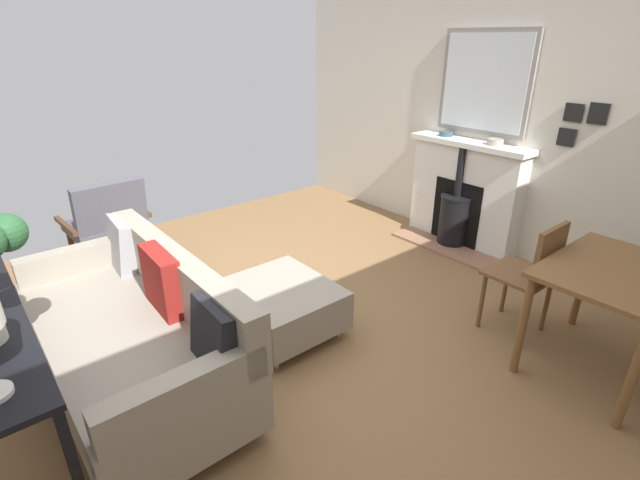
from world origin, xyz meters
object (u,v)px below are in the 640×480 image
dining_chair_near_fireplace (532,270)px  ottoman (282,304)px  mantel_bowl_far (495,142)px  armchair_accent (107,219)px  dining_table (614,285)px  fireplace (462,199)px  sofa (136,332)px  mantel_bowl_near (446,133)px

dining_chair_near_fireplace → ottoman: bearing=-40.7°
mantel_bowl_far → armchair_accent: 3.60m
ottoman → dining_chair_near_fireplace: size_ratio=0.90×
mantel_bowl_far → dining_table: mantel_bowl_far is taller
mantel_bowl_far → dining_table: (1.05, 1.50, -0.48)m
dining_table → mantel_bowl_far: bearing=-125.0°
fireplace → dining_chair_near_fireplace: (1.03, 1.26, 0.03)m
sofa → dining_table: sofa is taller
fireplace → dining_chair_near_fireplace: bearing=50.8°
mantel_bowl_far → armchair_accent: bearing=-33.1°
armchair_accent → dining_table: bearing=119.2°
dining_table → sofa: bearing=-37.3°
dining_chair_near_fireplace → mantel_bowl_far: bearing=-136.1°
ottoman → dining_chair_near_fireplace: bearing=139.3°
mantel_bowl_near → sofa: bearing=5.2°
mantel_bowl_near → mantel_bowl_far: size_ratio=0.95×
mantel_bowl_near → sofa: size_ratio=0.08×
mantel_bowl_near → armchair_accent: size_ratio=0.16×
fireplace → dining_chair_near_fireplace: 1.62m
armchair_accent → dining_chair_near_fireplace: size_ratio=1.00×
ottoman → armchair_accent: (0.61, -1.82, 0.25)m
ottoman → mantel_bowl_far: bearing=177.2°
sofa → ottoman: 0.99m
sofa → mantel_bowl_near: bearing=-174.8°
mantel_bowl_far → ottoman: mantel_bowl_far is taller
fireplace → mantel_bowl_far: size_ratio=8.42×
sofa → dining_chair_near_fireplace: size_ratio=2.14×
mantel_bowl_near → mantel_bowl_far: 0.55m
fireplace → ottoman: fireplace is taller
armchair_accent → dining_chair_near_fireplace: 3.52m
ottoman → dining_chair_near_fireplace: (-1.31, 1.12, 0.29)m
mantel_bowl_far → sofa: size_ratio=0.08×
ottoman → dining_chair_near_fireplace: 1.75m
sofa → dining_chair_near_fireplace: bearing=151.3°
ottoman → dining_table: bearing=129.0°
mantel_bowl_near → armchair_accent: mantel_bowl_near is taller
mantel_bowl_far → sofa: bearing=-4.1°
mantel_bowl_far → ottoman: size_ratio=0.19×
fireplace → mantel_bowl_far: (-0.02, 0.25, 0.61)m
armchair_accent → dining_chair_near_fireplace: bearing=123.1°
mantel_bowl_far → dining_chair_near_fireplace: bearing=43.9°
mantel_bowl_near → dining_table: mantel_bowl_near is taller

